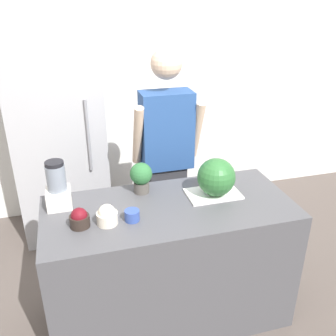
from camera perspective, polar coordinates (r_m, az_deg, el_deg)
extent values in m
cube|color=white|center=(3.75, -6.92, 12.69)|extent=(8.00, 0.06, 2.60)
cube|color=#4C4C51|center=(2.62, 0.21, -14.21)|extent=(1.58, 0.71, 0.89)
cube|color=#B7B7BC|center=(3.49, -16.03, 3.48)|extent=(0.77, 0.63, 1.74)
cylinder|color=gray|center=(3.12, -12.06, 4.77)|extent=(0.02, 0.02, 0.61)
cube|color=#333338|center=(3.20, -0.21, -6.47)|extent=(0.30, 0.18, 0.84)
cube|color=#284C8C|center=(2.89, -0.24, 5.79)|extent=(0.39, 0.22, 0.60)
sphere|color=beige|center=(2.76, -0.26, 15.65)|extent=(0.23, 0.23, 0.23)
cylinder|color=beige|center=(2.81, -4.61, 4.89)|extent=(0.07, 0.24, 0.50)
cylinder|color=beige|center=(2.92, 4.39, 5.74)|extent=(0.07, 0.24, 0.50)
cube|color=white|center=(2.50, 6.88, -3.92)|extent=(0.35, 0.22, 0.01)
sphere|color=#2D6B33|center=(2.43, 7.37, -1.40)|extent=(0.25, 0.25, 0.25)
cylinder|color=#2D231E|center=(2.21, -13.30, -7.87)|extent=(0.11, 0.11, 0.07)
sphere|color=maroon|center=(2.19, -13.39, -7.10)|extent=(0.09, 0.09, 0.09)
cylinder|color=beige|center=(2.21, -9.24, -7.54)|extent=(0.12, 0.12, 0.07)
sphere|color=white|center=(2.19, -9.31, -6.75)|extent=(0.10, 0.10, 0.10)
cylinder|color=#334C9E|center=(2.22, -5.50, -7.20)|extent=(0.09, 0.09, 0.07)
cube|color=silver|center=(2.42, -16.27, -4.44)|extent=(0.15, 0.15, 0.12)
cylinder|color=gray|center=(2.36, -16.69, -1.43)|extent=(0.12, 0.12, 0.16)
cylinder|color=black|center=(2.32, -16.97, 0.65)|extent=(0.11, 0.11, 0.02)
cylinder|color=#514C47|center=(2.51, -4.06, -2.92)|extent=(0.10, 0.10, 0.07)
sphere|color=#2D6B38|center=(2.46, -4.13, -0.87)|extent=(0.15, 0.15, 0.15)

